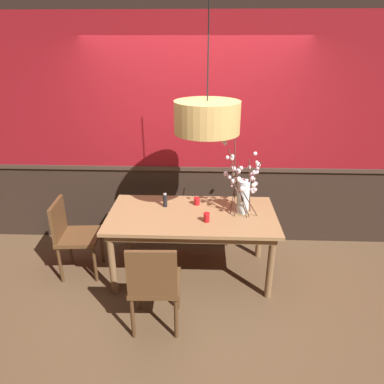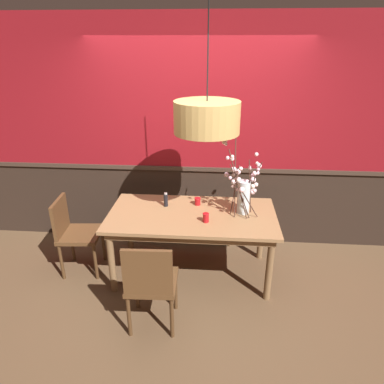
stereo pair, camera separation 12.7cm
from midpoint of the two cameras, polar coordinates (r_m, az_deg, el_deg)
The scene contains 12 objects.
ground_plane at distance 4.08m, azimuth -0.92°, elevation -13.12°, with size 24.00×24.00×0.00m, color brown.
back_wall at distance 4.23m, azimuth -0.43°, elevation 8.88°, with size 5.64×0.14×2.75m.
dining_table at distance 3.71m, azimuth -0.98°, elevation -4.73°, with size 1.78×0.92×0.76m.
chair_far_side_left at distance 4.60m, azimuth -3.74°, elevation -1.29°, with size 0.48×0.43×0.89m.
chair_head_west_end at distance 4.06m, azimuth -20.03°, elevation -6.39°, with size 0.47×0.46×0.88m.
chair_far_side_right at distance 4.56m, azimuth 3.16°, elevation -1.26°, with size 0.44×0.46×0.94m.
chair_near_side_left at distance 3.12m, azimuth -7.46°, elevation -14.59°, with size 0.45×0.43×0.91m.
vase_with_blossoms at distance 3.64m, azimuth 7.44°, elevation 0.17°, with size 0.43×0.54×0.81m.
candle_holder_nearer_center at distance 3.86m, azimuth -0.15°, elevation -1.53°, with size 0.07×0.07×0.08m.
candle_holder_nearer_edge at distance 3.50m, azimuth 1.37°, elevation -4.20°, with size 0.07×0.07×0.10m.
condiment_bottle at distance 3.82m, azimuth -5.42°, elevation -1.35°, with size 0.05×0.05×0.16m.
pendant_lamp at distance 3.27m, azimuth 1.37°, elevation 12.20°, with size 0.62×0.62×1.10m.
Camera 1 is at (0.13, -3.27, 2.43)m, focal length 32.35 mm.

